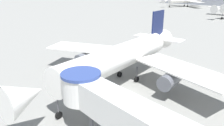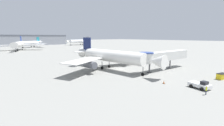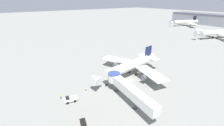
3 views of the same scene
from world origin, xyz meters
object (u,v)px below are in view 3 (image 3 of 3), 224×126
object	(u,v)px
background_jet_blue_tail	(214,33)
jet_bridge	(127,88)
background_jet_black_tail	(185,22)
pushback_tug_white	(70,99)
traffic_cone_apron_front	(75,100)
ground_crew_marshaller	(61,96)
service_container_yellow	(83,124)
traffic_cone_near_nose	(86,89)
main_airplane	(130,66)

from	to	relation	value
background_jet_blue_tail	jet_bridge	bearing A→B (deg)	-59.64
background_jet_blue_tail	background_jet_black_tail	world-z (taller)	background_jet_blue_tail
pushback_tug_white	background_jet_blue_tail	bearing A→B (deg)	105.95
background_jet_blue_tail	background_jet_black_tail	bearing A→B (deg)	160.24
traffic_cone_apron_front	ground_crew_marshaller	size ratio (longest dim) A/B	0.40
service_container_yellow	background_jet_black_tail	world-z (taller)	background_jet_black_tail
background_jet_blue_tail	ground_crew_marshaller	bearing A→B (deg)	-66.73
jet_bridge	traffic_cone_apron_front	bearing A→B (deg)	-118.98
traffic_cone_apron_front	ground_crew_marshaller	xyz separation A→B (m)	(-3.55, -3.22, 0.66)
traffic_cone_near_nose	main_airplane	bearing A→B (deg)	87.56
pushback_tug_white	traffic_cone_near_nose	world-z (taller)	pushback_tug_white
service_container_yellow	traffic_cone_near_nose	distance (m)	16.21
main_airplane	service_container_yellow	world-z (taller)	main_airplane
jet_bridge	main_airplane	bearing A→B (deg)	140.65
service_container_yellow	ground_crew_marshaller	distance (m)	14.54
main_airplane	traffic_cone_near_nose	size ratio (longest dim) A/B	40.27
jet_bridge	traffic_cone_near_nose	size ratio (longest dim) A/B	26.83
traffic_cone_apron_front	ground_crew_marshaller	bearing A→B (deg)	-137.84
main_airplane	pushback_tug_white	size ratio (longest dim) A/B	7.62
main_airplane	traffic_cone_apron_front	world-z (taller)	main_airplane
ground_crew_marshaller	pushback_tug_white	bearing A→B (deg)	31.50
main_airplane	ground_crew_marshaller	distance (m)	28.11
pushback_tug_white	traffic_cone_apron_front	bearing A→B (deg)	76.60
jet_bridge	traffic_cone_apron_front	distance (m)	16.42
main_airplane	jet_bridge	xyz separation A→B (m)	(11.52, -11.66, 0.15)
ground_crew_marshaller	background_jet_blue_tail	world-z (taller)	background_jet_blue_tail
pushback_tug_white	service_container_yellow	xyz separation A→B (m)	(11.54, -1.21, -0.01)
main_airplane	service_container_yellow	distance (m)	30.46
main_airplane	traffic_cone_apron_front	bearing A→B (deg)	-89.79
jet_bridge	ground_crew_marshaller	world-z (taller)	jet_bridge
traffic_cone_near_nose	background_jet_blue_tail	size ratio (longest dim) A/B	0.02
ground_crew_marshaller	background_jet_blue_tail	xyz separation A→B (m)	(-6.73, 123.98, 3.81)
jet_bridge	traffic_cone_near_nose	world-z (taller)	jet_bridge
pushback_tug_white	service_container_yellow	distance (m)	11.60
pushback_tug_white	traffic_cone_apron_front	world-z (taller)	pushback_tug_white
main_airplane	ground_crew_marshaller	world-z (taller)	main_airplane
traffic_cone_apron_front	background_jet_black_tail	xyz separation A→B (m)	(-57.77, 160.49, 4.44)
service_container_yellow	pushback_tug_white	bearing A→B (deg)	174.03
jet_bridge	service_container_yellow	distance (m)	16.02
service_container_yellow	jet_bridge	bearing A→B (deg)	96.87
traffic_cone_apron_front	main_airplane	bearing A→B (deg)	95.61
service_container_yellow	traffic_cone_near_nose	size ratio (longest dim) A/B	3.67
traffic_cone_near_nose	background_jet_blue_tail	bearing A→B (deg)	93.49
main_airplane	pushback_tug_white	bearing A→B (deg)	-91.32
pushback_tug_white	background_jet_blue_tail	distance (m)	122.45
background_jet_blue_tail	background_jet_black_tail	xyz separation A→B (m)	(-47.48, 39.73, -0.03)
ground_crew_marshaller	main_airplane	bearing A→B (deg)	85.63
jet_bridge	service_container_yellow	bearing A→B (deg)	-77.16
jet_bridge	pushback_tug_white	distance (m)	17.63
main_airplane	background_jet_blue_tail	xyz separation A→B (m)	(-7.86, 96.08, 0.48)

